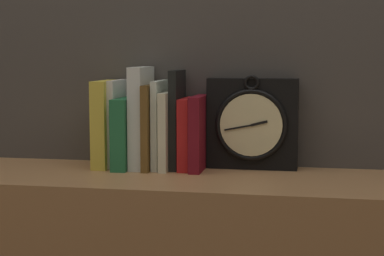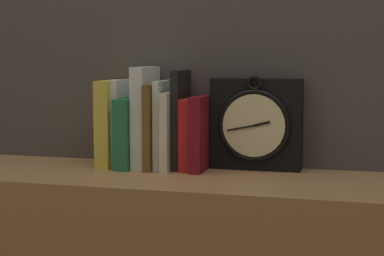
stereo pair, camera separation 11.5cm
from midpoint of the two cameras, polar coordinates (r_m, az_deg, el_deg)
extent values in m
cube|color=black|center=(1.60, 7.79, 0.34)|extent=(0.23, 0.05, 0.23)
torus|color=black|center=(1.57, 7.63, 0.21)|extent=(0.18, 0.01, 0.18)
cylinder|color=beige|center=(1.57, 7.62, 0.20)|extent=(0.15, 0.01, 0.15)
cube|color=black|center=(1.56, 8.33, 0.35)|extent=(0.04, 0.00, 0.02)
cube|color=black|center=(1.57, 6.42, -0.02)|extent=(0.07, 0.00, 0.02)
torus|color=black|center=(1.56, 7.69, 3.99)|extent=(0.04, 0.01, 0.04)
cube|color=gold|center=(1.65, -5.21, 0.44)|extent=(0.04, 0.14, 0.22)
cube|color=white|center=(1.65, -4.21, 0.47)|extent=(0.02, 0.12, 0.22)
cube|color=#246F40|center=(1.63, -3.48, -0.39)|extent=(0.04, 0.15, 0.18)
cube|color=white|center=(1.62, -2.13, 0.96)|extent=(0.03, 0.14, 0.25)
cube|color=brown|center=(1.61, -1.24, 0.14)|extent=(0.02, 0.15, 0.21)
cube|color=silver|center=(1.61, -0.49, 0.33)|extent=(0.02, 0.13, 0.22)
cube|color=beige|center=(1.60, 0.24, -0.21)|extent=(0.02, 0.15, 0.19)
cube|color=black|center=(1.60, 1.05, 0.77)|extent=(0.02, 0.12, 0.25)
cube|color=red|center=(1.59, 1.95, -0.51)|extent=(0.03, 0.13, 0.18)
cube|color=maroon|center=(1.58, 2.87, -0.46)|extent=(0.03, 0.15, 0.18)
camera|label=1|loc=(0.06, -87.78, 0.25)|focal=60.00mm
camera|label=2|loc=(0.06, 92.22, -0.25)|focal=60.00mm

